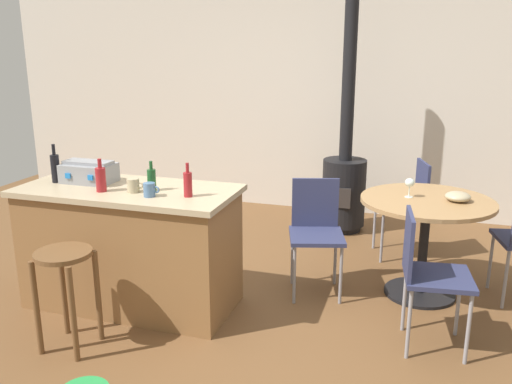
% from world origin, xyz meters
% --- Properties ---
extents(ground_plane, '(8.80, 8.80, 0.00)m').
position_xyz_m(ground_plane, '(0.00, 0.00, 0.00)').
color(ground_plane, brown).
extents(back_wall, '(8.00, 0.10, 2.70)m').
position_xyz_m(back_wall, '(0.00, 2.82, 1.35)').
color(back_wall, beige).
rests_on(back_wall, ground_plane).
extents(kitchen_island, '(1.55, 0.71, 0.88)m').
position_xyz_m(kitchen_island, '(-0.94, 0.01, 0.44)').
color(kitchen_island, olive).
rests_on(kitchen_island, ground_plane).
extents(wooden_stool, '(0.35, 0.35, 0.64)m').
position_xyz_m(wooden_stool, '(-1.01, -0.64, 0.48)').
color(wooden_stool, brown).
rests_on(wooden_stool, ground_plane).
extents(dining_table, '(0.97, 0.97, 0.76)m').
position_xyz_m(dining_table, '(1.09, 0.79, 0.58)').
color(dining_table, black).
rests_on(dining_table, ground_plane).
extents(folding_chair_near, '(0.50, 0.50, 0.87)m').
position_xyz_m(folding_chair_near, '(0.30, 0.63, 0.51)').
color(folding_chair_near, navy).
rests_on(folding_chair_near, ground_plane).
extents(folding_chair_far, '(0.44, 0.44, 0.87)m').
position_xyz_m(folding_chair_far, '(1.11, 0.04, 0.52)').
color(folding_chair_far, navy).
rests_on(folding_chair_far, ground_plane).
extents(folding_chair_right, '(0.50, 0.50, 0.87)m').
position_xyz_m(folding_chair_right, '(0.93, 1.57, 0.52)').
color(folding_chair_right, navy).
rests_on(folding_chair_right, ground_plane).
extents(wood_stove, '(0.44, 0.45, 2.33)m').
position_xyz_m(wood_stove, '(0.29, 2.12, 0.56)').
color(wood_stove, black).
rests_on(wood_stove, ground_plane).
extents(toolbox, '(0.37, 0.24, 0.16)m').
position_xyz_m(toolbox, '(-1.28, 0.08, 0.96)').
color(toolbox, gray).
rests_on(toolbox, kitchen_island).
extents(bottle_0, '(0.06, 0.06, 0.21)m').
position_xyz_m(bottle_0, '(-0.73, 0.00, 0.96)').
color(bottle_0, '#194C23').
rests_on(bottle_0, kitchen_island).
extents(bottle_1, '(0.06, 0.06, 0.28)m').
position_xyz_m(bottle_1, '(-1.51, -0.00, 0.99)').
color(bottle_1, black).
rests_on(bottle_1, kitchen_island).
extents(bottle_2, '(0.07, 0.07, 0.23)m').
position_xyz_m(bottle_2, '(-1.05, -0.13, 0.97)').
color(bottle_2, maroon).
rests_on(bottle_2, kitchen_island).
extents(bottle_3, '(0.06, 0.06, 0.23)m').
position_xyz_m(bottle_3, '(-0.43, -0.07, 0.97)').
color(bottle_3, maroon).
rests_on(bottle_3, kitchen_island).
extents(cup_0, '(0.12, 0.08, 0.09)m').
position_xyz_m(cup_0, '(-0.83, -0.08, 0.93)').
color(cup_0, tan).
rests_on(cup_0, kitchen_island).
extents(cup_1, '(0.11, 0.08, 0.09)m').
position_xyz_m(cup_1, '(-0.68, -0.14, 0.93)').
color(cup_1, '#4C7099').
rests_on(cup_1, kitchen_island).
extents(wine_glass, '(0.07, 0.07, 0.14)m').
position_xyz_m(wine_glass, '(0.95, 0.81, 0.87)').
color(wine_glass, silver).
rests_on(wine_glass, dining_table).
extents(serving_bowl, '(0.18, 0.18, 0.07)m').
position_xyz_m(serving_bowl, '(1.29, 0.80, 0.80)').
color(serving_bowl, tan).
rests_on(serving_bowl, dining_table).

